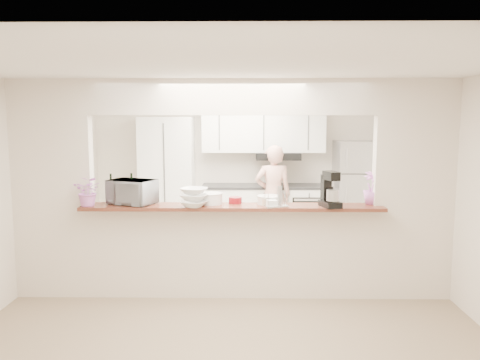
{
  "coord_description": "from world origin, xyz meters",
  "views": [
    {
      "loc": [
        0.16,
        -5.26,
        2.04
      ],
      "look_at": [
        0.08,
        0.3,
        1.33
      ],
      "focal_mm": 35.0,
      "sensor_mm": 36.0,
      "label": 1
    }
  ],
  "objects_px": {
    "toaster_oven": "(132,192)",
    "person": "(273,196)",
    "refrigerator": "(357,191)",
    "stand_mixer": "(330,191)"
  },
  "relations": [
    {
      "from": "stand_mixer",
      "to": "person",
      "type": "distance_m",
      "value": 2.53
    },
    {
      "from": "refrigerator",
      "to": "toaster_oven",
      "type": "distance_m",
      "value": 4.16
    },
    {
      "from": "toaster_oven",
      "to": "person",
      "type": "relative_size",
      "value": 0.31
    },
    {
      "from": "refrigerator",
      "to": "toaster_oven",
      "type": "relative_size",
      "value": 3.35
    },
    {
      "from": "toaster_oven",
      "to": "person",
      "type": "bearing_deg",
      "value": 74.4
    },
    {
      "from": "refrigerator",
      "to": "person",
      "type": "distance_m",
      "value": 1.5
    },
    {
      "from": "person",
      "to": "toaster_oven",
      "type": "bearing_deg",
      "value": 47.93
    },
    {
      "from": "refrigerator",
      "to": "toaster_oven",
      "type": "height_order",
      "value": "refrigerator"
    },
    {
      "from": "toaster_oven",
      "to": "stand_mixer",
      "type": "distance_m",
      "value": 2.24
    },
    {
      "from": "refrigerator",
      "to": "person",
      "type": "height_order",
      "value": "refrigerator"
    }
  ]
}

